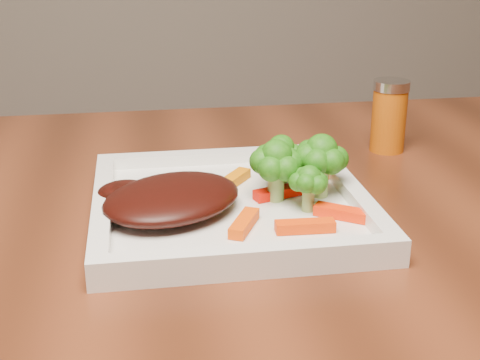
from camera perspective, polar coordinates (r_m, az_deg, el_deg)
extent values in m
cube|color=white|center=(0.67, -0.84, -2.51)|extent=(0.27, 0.27, 0.01)
ellipsoid|color=#320A07|center=(0.65, -5.82, -1.54)|extent=(0.18, 0.17, 0.03)
cube|color=#F73C04|center=(0.61, 5.58, -3.94)|extent=(0.06, 0.02, 0.01)
cube|color=#FF2C04|center=(0.64, 8.88, -2.80)|extent=(0.06, 0.05, 0.01)
cube|color=#F34903|center=(0.62, 0.36, -3.71)|extent=(0.04, 0.05, 0.01)
cube|color=#FB6104|center=(0.74, 6.59, 0.51)|extent=(0.05, 0.02, 0.01)
cube|color=orange|center=(0.72, -0.53, 0.05)|extent=(0.04, 0.05, 0.01)
cube|color=#FF1304|center=(0.69, 3.35, -1.05)|extent=(0.06, 0.03, 0.01)
cylinder|color=#B4520A|center=(0.87, 12.60, 5.34)|extent=(0.05, 0.05, 0.09)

